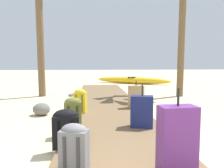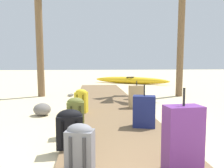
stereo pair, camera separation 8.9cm
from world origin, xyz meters
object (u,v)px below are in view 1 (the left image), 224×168
suitcase_navy (142,111)px  suitcase_tan (136,97)px  kayak (132,80)px  suitcase_purple (177,139)px  backpack_olive (73,114)px  backpack_black (66,127)px  backpack_grey (74,146)px  backpack_yellow (80,100)px

suitcase_navy → suitcase_tan: 1.65m
kayak → suitcase_purple: bearing=-97.4°
backpack_olive → suitcase_purple: size_ratio=0.65×
suitcase_purple → backpack_black: bearing=147.9°
suitcase_tan → backpack_grey: bearing=-111.5°
suitcase_navy → suitcase_purple: size_ratio=0.85×
backpack_olive → backpack_yellow: backpack_olive is taller
backpack_olive → backpack_grey: (0.12, -1.34, -0.03)m
backpack_black → backpack_grey: 0.68m
suitcase_navy → backpack_yellow: suitcase_navy is taller
backpack_olive → backpack_grey: size_ratio=1.11×
backpack_black → backpack_yellow: size_ratio=0.98×
backpack_olive → backpack_yellow: 1.40m
suitcase_navy → kayak: bearing=81.2°
backpack_black → suitcase_tan: 2.84m
suitcase_purple → kayak: 10.32m
backpack_grey → suitcase_tan: size_ratio=0.75×
suitcase_tan → kayak: size_ratio=0.16×
backpack_yellow → kayak: backpack_yellow is taller
suitcase_navy → backpack_yellow: size_ratio=1.40×
suitcase_navy → suitcase_purple: 1.59m
suitcase_navy → backpack_black: 1.45m
backpack_black → suitcase_purple: suitcase_purple is taller
backpack_black → kayak: (2.53, 9.49, -0.16)m
backpack_black → suitcase_tan: bearing=60.6°
backpack_olive → backpack_yellow: bearing=88.5°
backpack_black → suitcase_tan: size_ratio=0.77×
suitcase_navy → suitcase_purple: suitcase_purple is taller
suitcase_purple → backpack_olive: bearing=129.1°
suitcase_tan → backpack_black: bearing=-119.4°
backpack_black → backpack_yellow: 2.08m
backpack_olive → suitcase_tan: suitcase_tan is taller
kayak → backpack_black: bearing=-104.9°
backpack_olive → backpack_yellow: size_ratio=1.06×
suitcase_purple → suitcase_tan: (0.20, 3.22, -0.06)m
suitcase_navy → suitcase_tan: (0.21, 1.64, 0.00)m
backpack_yellow → kayak: (2.46, 7.41, -0.16)m
backpack_black → kayak: backpack_black is taller
backpack_olive → backpack_black: 0.68m
backpack_black → backpack_yellow: backpack_yellow is taller
suitcase_navy → suitcase_purple: (0.01, -1.59, 0.07)m
backpack_black → suitcase_tan: suitcase_tan is taller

